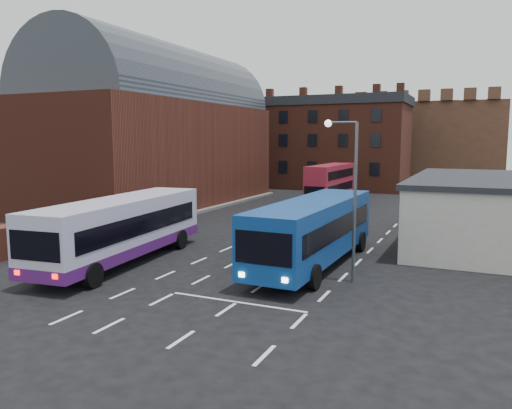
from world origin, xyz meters
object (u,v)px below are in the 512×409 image
at_px(bus_white_inbound, 284,229).
at_px(bus_red_double, 330,183).
at_px(pedestrian_red, 49,252).
at_px(bus_blue, 314,227).
at_px(bus_white_outbound, 122,225).
at_px(pedestrian_beige, 42,261).
at_px(street_lamp, 350,185).

relative_size(bus_white_inbound, bus_red_double, 0.95).
bearing_deg(pedestrian_red, bus_blue, -159.18).
distance_m(bus_white_outbound, bus_white_inbound, 9.00).
xyz_separation_m(bus_white_outbound, pedestrian_beige, (-1.20, -4.31, -1.14)).
relative_size(bus_red_double, pedestrian_red, 6.90).
distance_m(bus_white_inbound, bus_blue, 2.91).
relative_size(bus_white_inbound, street_lamp, 1.29).
distance_m(bus_white_outbound, pedestrian_red, 3.98).
relative_size(bus_white_outbound, bus_white_inbound, 1.34).
bearing_deg(bus_blue, pedestrian_red, 25.14).
relative_size(bus_red_double, street_lamp, 1.36).
height_order(bus_white_inbound, pedestrian_red, bus_white_inbound).
distance_m(bus_white_inbound, bus_red_double, 24.00).
xyz_separation_m(bus_blue, street_lamp, (2.34, -2.16, 2.47)).
bearing_deg(pedestrian_red, street_lamp, -170.08).
xyz_separation_m(bus_white_outbound, bus_blue, (9.60, 3.51, -0.01)).
height_order(bus_blue, pedestrian_beige, bus_blue).
distance_m(bus_red_double, pedestrian_red, 31.68).
bearing_deg(bus_blue, bus_white_outbound, 21.44).
height_order(bus_white_inbound, bus_red_double, bus_red_double).
height_order(bus_white_inbound, pedestrian_beige, bus_white_inbound).
relative_size(bus_blue, bus_red_double, 1.25).
xyz_separation_m(bus_white_inbound, street_lamp, (4.64, -3.87, 2.98)).
bearing_deg(pedestrian_beige, bus_blue, -170.08).
bearing_deg(pedestrian_beige, pedestrian_red, -74.93).
bearing_deg(bus_white_outbound, pedestrian_red, -151.88).
bearing_deg(bus_white_outbound, pedestrian_beige, -111.31).
distance_m(bus_white_outbound, bus_red_double, 29.08).
height_order(pedestrian_red, pedestrian_beige, pedestrian_beige).
bearing_deg(pedestrian_beige, bus_white_outbound, -131.54).
bearing_deg(bus_red_double, bus_white_inbound, 100.94).
distance_m(bus_blue, bus_red_double, 26.14).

